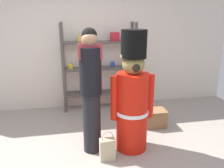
{
  "coord_description": "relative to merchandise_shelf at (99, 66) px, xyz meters",
  "views": [
    {
      "loc": [
        -0.28,
        -2.54,
        1.9
      ],
      "look_at": [
        0.27,
        0.36,
        1.0
      ],
      "focal_mm": 36.49,
      "sensor_mm": 36.0,
      "label": 1
    }
  ],
  "objects": [
    {
      "name": "display_crate",
      "position": [
        0.83,
        -1.02,
        -0.74
      ],
      "size": [
        0.38,
        0.35,
        0.31
      ],
      "color": "olive",
      "rests_on": "ground_plane"
    },
    {
      "name": "ground_plane",
      "position": [
        -0.31,
        -1.98,
        -0.9
      ],
      "size": [
        6.4,
        6.4,
        0.0
      ],
      "primitive_type": "plane",
      "color": "#9E9389"
    },
    {
      "name": "person_shopper",
      "position": [
        -0.33,
        -1.59,
        0.04
      ],
      "size": [
        0.31,
        0.3,
        1.75
      ],
      "color": "black",
      "rests_on": "ground_plane"
    },
    {
      "name": "shopping_bag",
      "position": [
        -0.15,
        -1.87,
        -0.74
      ],
      "size": [
        0.21,
        0.12,
        0.43
      ],
      "color": "#C1AD89",
      "rests_on": "ground_plane"
    },
    {
      "name": "back_wall",
      "position": [
        -0.31,
        0.22,
        0.4
      ],
      "size": [
        6.4,
        0.12,
        2.6
      ],
      "primitive_type": "cube",
      "color": "silver",
      "rests_on": "ground_plane"
    },
    {
      "name": "merchandise_shelf",
      "position": [
        0.0,
        0.0,
        0.0
      ],
      "size": [
        1.49,
        0.35,
        1.77
      ],
      "color": "#4C4742",
      "rests_on": "ground_plane"
    },
    {
      "name": "teddy_bear_guard",
      "position": [
        0.24,
        -1.64,
        -0.12
      ],
      "size": [
        0.62,
        0.47,
        1.72
      ],
      "color": "red",
      "rests_on": "ground_plane"
    }
  ]
}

